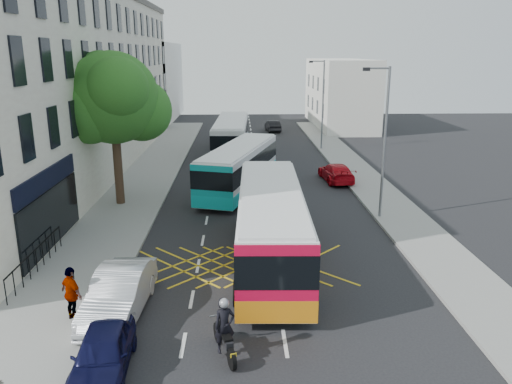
{
  "coord_description": "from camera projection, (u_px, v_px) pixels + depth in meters",
  "views": [
    {
      "loc": [
        -1.39,
        -13.78,
        8.84
      ],
      "look_at": [
        -0.58,
        9.81,
        2.2
      ],
      "focal_mm": 35.0,
      "sensor_mm": 36.0,
      "label": 1
    }
  ],
  "objects": [
    {
      "name": "parked_car_silver",
      "position": [
        119.0,
        293.0,
        17.3
      ],
      "size": [
        1.9,
        4.84,
        1.57
      ],
      "primitive_type": "imported",
      "rotation": [
        0.0,
        0.0,
        -0.05
      ],
      "color": "#B9BCC1",
      "rests_on": "ground"
    },
    {
      "name": "bus_far",
      "position": [
        231.0,
        137.0,
        43.54
      ],
      "size": [
        3.22,
        11.62,
        3.24
      ],
      "rotation": [
        0.0,
        0.0,
        -0.04
      ],
      "color": "silver",
      "rests_on": "ground"
    },
    {
      "name": "distant_car_dark",
      "position": [
        273.0,
        126.0,
        57.38
      ],
      "size": [
        1.77,
        3.95,
        1.26
      ],
      "primitive_type": "imported",
      "rotation": [
        0.0,
        0.0,
        3.26
      ],
      "color": "black",
      "rests_on": "ground"
    },
    {
      "name": "pedestrian_far",
      "position": [
        72.0,
        294.0,
        16.57
      ],
      "size": [
        1.14,
        1.08,
        1.89
      ],
      "primitive_type": "imported",
      "rotation": [
        0.0,
        0.0,
        2.42
      ],
      "color": "gray",
      "rests_on": "pavement_left"
    },
    {
      "name": "street_tree",
      "position": [
        113.0,
        99.0,
        28.12
      ],
      "size": [
        6.3,
        5.7,
        8.8
      ],
      "color": "#382619",
      "rests_on": "pavement_left"
    },
    {
      "name": "ground",
      "position": [
        285.0,
        343.0,
        15.7
      ],
      "size": [
        120.0,
        120.0,
        0.0
      ],
      "primitive_type": "plane",
      "color": "black",
      "rests_on": "ground"
    },
    {
      "name": "motorbike",
      "position": [
        224.0,
        329.0,
        14.84
      ],
      "size": [
        0.84,
        2.08,
        1.9
      ],
      "rotation": [
        0.0,
        0.0,
        0.31
      ],
      "color": "black",
      "rests_on": "ground"
    },
    {
      "name": "bus_near",
      "position": [
        271.0,
        225.0,
        21.29
      ],
      "size": [
        3.17,
        11.72,
        3.28
      ],
      "rotation": [
        0.0,
        0.0,
        -0.03
      ],
      "color": "silver",
      "rests_on": "ground"
    },
    {
      "name": "lamp_far",
      "position": [
        322.0,
        100.0,
        45.44
      ],
      "size": [
        1.45,
        0.15,
        8.0
      ],
      "color": "slate",
      "rests_on": "pavement_right"
    },
    {
      "name": "lamp_near",
      "position": [
        383.0,
        135.0,
        26.2
      ],
      "size": [
        1.45,
        0.15,
        8.0
      ],
      "color": "slate",
      "rests_on": "pavement_right"
    },
    {
      "name": "parked_car_blue",
      "position": [
        103.0,
        353.0,
        14.09
      ],
      "size": [
        1.75,
        3.88,
        1.29
      ],
      "primitive_type": "imported",
      "rotation": [
        0.0,
        0.0,
        0.06
      ],
      "color": "black",
      "rests_on": "ground"
    },
    {
      "name": "pavement_right",
      "position": [
        385.0,
        201.0,
        30.36
      ],
      "size": [
        3.0,
        70.0,
        0.15
      ],
      "primitive_type": "cube",
      "color": "gray",
      "rests_on": "ground"
    },
    {
      "name": "distant_car_grey",
      "position": [
        231.0,
        133.0,
        52.17
      ],
      "size": [
        2.79,
        5.22,
        1.39
      ],
      "primitive_type": "imported",
      "rotation": [
        0.0,
        0.0,
        -0.1
      ],
      "color": "#3F4046",
      "rests_on": "ground"
    },
    {
      "name": "pavement_left",
      "position": [
        121.0,
        204.0,
        29.83
      ],
      "size": [
        5.0,
        70.0,
        0.15
      ],
      "primitive_type": "cube",
      "color": "gray",
      "rests_on": "ground"
    },
    {
      "name": "red_hatchback",
      "position": [
        336.0,
        172.0,
        35.21
      ],
      "size": [
        2.16,
        4.57,
        1.29
      ],
      "primitive_type": "imported",
      "rotation": [
        0.0,
        0.0,
        3.22
      ],
      "color": "#B50712",
      "rests_on": "ground"
    },
    {
      "name": "terrace_main",
      "position": [
        69.0,
        81.0,
        36.97
      ],
      "size": [
        8.3,
        45.0,
        13.5
      ],
      "color": "beige",
      "rests_on": "ground"
    },
    {
      "name": "railings",
      "position": [
        36.0,
        259.0,
        20.28
      ],
      "size": [
        0.08,
        5.6,
        1.14
      ],
      "primitive_type": null,
      "color": "black",
      "rests_on": "pavement_left"
    },
    {
      "name": "building_right",
      "position": [
        340.0,
        93.0,
        61.16
      ],
      "size": [
        6.0,
        18.0,
        8.0
      ],
      "primitive_type": "cube",
      "color": "silver",
      "rests_on": "ground"
    },
    {
      "name": "bus_mid",
      "position": [
        239.0,
        167.0,
        32.47
      ],
      "size": [
        5.5,
        10.98,
        3.02
      ],
      "rotation": [
        0.0,
        0.0,
        -0.3
      ],
      "color": "silver",
      "rests_on": "ground"
    },
    {
      "name": "terrace_far",
      "position": [
        145.0,
        82.0,
        66.8
      ],
      "size": [
        8.0,
        20.0,
        10.0
      ],
      "primitive_type": "cube",
      "color": "silver",
      "rests_on": "ground"
    }
  ]
}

